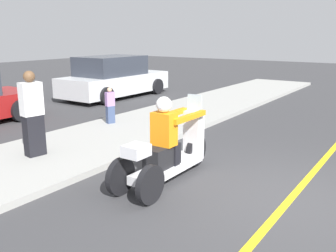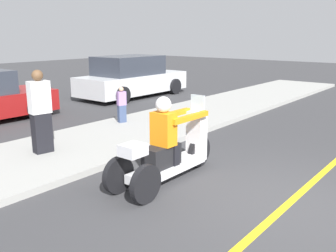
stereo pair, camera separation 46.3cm
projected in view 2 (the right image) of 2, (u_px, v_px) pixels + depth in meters
ground_plane at (287, 205)px, 5.52m from camera, size 60.00×60.00×0.00m
lane_stripe at (277, 214)px, 5.24m from camera, size 24.00×0.12×0.01m
sidewalk_strip at (86, 145)px, 8.31m from camera, size 28.00×2.80×0.12m
motorcycle_trike at (168, 151)px, 6.31m from camera, size 2.42×0.68×1.48m
spectator_end_of_line at (40, 113)px, 7.42m from camera, size 0.43×0.30×1.67m
spectator_far_back at (122, 105)px, 10.09m from camera, size 0.26×0.20×0.97m
parked_car_lot_center at (132, 78)px, 15.00m from camera, size 4.72×2.09×1.63m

